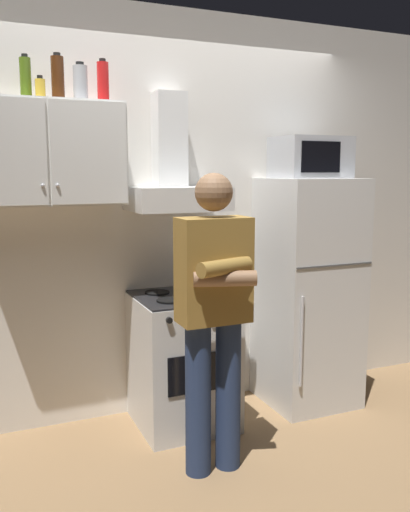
% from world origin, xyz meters
% --- Properties ---
extents(ground_plane, '(7.00, 7.00, 0.00)m').
position_xyz_m(ground_plane, '(0.00, 0.00, 0.00)').
color(ground_plane, olive).
extents(back_wall_tiled, '(4.80, 0.10, 2.70)m').
position_xyz_m(back_wall_tiled, '(0.00, 0.60, 1.35)').
color(back_wall_tiled, silver).
rests_on(back_wall_tiled, ground_plane).
extents(upper_cabinet, '(0.90, 0.37, 0.60)m').
position_xyz_m(upper_cabinet, '(-0.85, 0.37, 1.75)').
color(upper_cabinet, white).
extents(stove_oven, '(0.60, 0.62, 0.87)m').
position_xyz_m(stove_oven, '(-0.05, 0.25, 0.43)').
color(stove_oven, silver).
rests_on(stove_oven, ground_plane).
extents(range_hood, '(0.60, 0.44, 0.75)m').
position_xyz_m(range_hood, '(-0.05, 0.38, 1.60)').
color(range_hood, white).
extents(refrigerator, '(0.60, 0.62, 1.60)m').
position_xyz_m(refrigerator, '(0.90, 0.25, 0.80)').
color(refrigerator, silver).
rests_on(refrigerator, ground_plane).
extents(microwave, '(0.48, 0.37, 0.28)m').
position_xyz_m(microwave, '(0.90, 0.27, 1.74)').
color(microwave, '#B7BABF').
rests_on(microwave, refrigerator).
extents(person_standing, '(0.38, 0.33, 1.64)m').
position_xyz_m(person_standing, '(-0.10, -0.36, 0.90)').
color(person_standing, navy).
rests_on(person_standing, ground_plane).
extents(cooking_pot, '(0.28, 0.18, 0.10)m').
position_xyz_m(cooking_pot, '(0.08, 0.13, 0.92)').
color(cooking_pot, '#B7BABF').
rests_on(cooking_pot, stove_oven).
extents(bottle_soda_red, '(0.07, 0.07, 0.26)m').
position_xyz_m(bottle_soda_red, '(-0.49, 0.39, 2.17)').
color(bottle_soda_red, red).
rests_on(bottle_soda_red, upper_cabinet).
extents(bottle_olive_oil, '(0.06, 0.06, 0.25)m').
position_xyz_m(bottle_olive_oil, '(-0.93, 0.39, 2.17)').
color(bottle_olive_oil, '#4C6B19').
rests_on(bottle_olive_oil, upper_cabinet).
extents(bottle_rum_dark, '(0.07, 0.07, 0.26)m').
position_xyz_m(bottle_rum_dark, '(-0.76, 0.38, 2.18)').
color(bottle_rum_dark, '#47230F').
rests_on(bottle_rum_dark, upper_cabinet).
extents(bottle_spice_jar, '(0.06, 0.06, 0.13)m').
position_xyz_m(bottle_spice_jar, '(-0.86, 0.35, 2.11)').
color(bottle_spice_jar, gold).
rests_on(bottle_spice_jar, upper_cabinet).
extents(bottle_canister_steel, '(0.08, 0.08, 0.22)m').
position_xyz_m(bottle_canister_steel, '(-0.64, 0.35, 2.15)').
color(bottle_canister_steel, '#B2B5BA').
rests_on(bottle_canister_steel, upper_cabinet).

